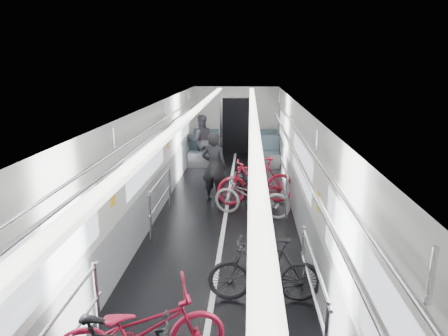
% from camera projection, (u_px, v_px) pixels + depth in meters
% --- Properties ---
extents(car_shell, '(3.02, 14.01, 2.41)m').
position_uv_depth(car_shell, '(228.00, 155.00, 9.37)').
color(car_shell, black).
rests_on(car_shell, ground).
extents(bike_left_near, '(1.91, 1.14, 0.95)m').
position_uv_depth(bike_left_near, '(142.00, 330.00, 4.25)').
color(bike_left_near, '#B81637').
rests_on(bike_left_near, floor).
extents(bike_right_near, '(1.59, 0.49, 0.95)m').
position_uv_depth(bike_right_near, '(265.00, 270.00, 5.46)').
color(bike_right_near, black).
rests_on(bike_right_near, floor).
extents(bike_right_mid, '(1.77, 1.00, 0.88)m').
position_uv_depth(bike_right_mid, '(252.00, 197.00, 8.56)').
color(bike_right_mid, '#9B9CA0').
rests_on(bike_right_mid, floor).
extents(bike_right_far, '(1.93, 0.96, 1.11)m').
position_uv_depth(bike_right_far, '(256.00, 181.00, 9.24)').
color(bike_right_far, '#B2152C').
rests_on(bike_right_far, floor).
extents(bike_aisle, '(1.00, 1.76, 0.87)m').
position_uv_depth(bike_aisle, '(243.00, 185.00, 9.36)').
color(bike_aisle, black).
rests_on(bike_aisle, floor).
extents(person_standing, '(0.69, 0.54, 1.68)m').
position_uv_depth(person_standing, '(214.00, 167.00, 9.39)').
color(person_standing, black).
rests_on(person_standing, floor).
extents(person_seated, '(0.95, 0.83, 1.64)m').
position_uv_depth(person_seated, '(201.00, 140.00, 12.70)').
color(person_seated, '#35313A').
rests_on(person_seated, floor).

